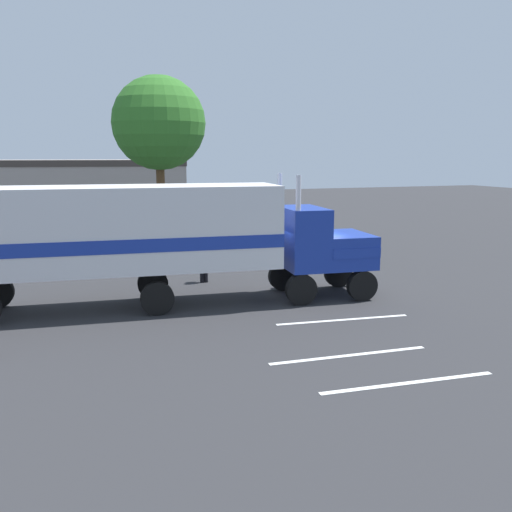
{
  "coord_description": "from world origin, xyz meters",
  "views": [
    {
      "loc": [
        -8.4,
        -18.33,
        5.15
      ],
      "look_at": [
        -1.88,
        -0.16,
        1.6
      ],
      "focal_mm": 38.52,
      "sensor_mm": 36.0,
      "label": 1
    }
  ],
  "objects": [
    {
      "name": "ground_plane",
      "position": [
        0.0,
        0.0,
        0.0
      ],
      "size": [
        120.0,
        120.0,
        0.0
      ],
      "primitive_type": "plane",
      "color": "#2D2D30"
    },
    {
      "name": "lane_stripe_near",
      "position": [
        -0.14,
        -3.5,
        0.01
      ],
      "size": [
        4.39,
        0.62,
        0.01
      ],
      "primitive_type": "cube",
      "rotation": [
        0.0,
        0.0,
        -0.1
      ],
      "color": "silver",
      "rests_on": "ground_plane"
    },
    {
      "name": "lane_stripe_mid",
      "position": [
        -1.51,
        -6.35,
        0.01
      ],
      "size": [
        4.4,
        0.41,
        0.01
      ],
      "primitive_type": "cube",
      "rotation": [
        0.0,
        0.0,
        -0.06
      ],
      "color": "silver",
      "rests_on": "ground_plane"
    },
    {
      "name": "lane_stripe_far",
      "position": [
        -1.09,
        -8.37,
        0.01
      ],
      "size": [
        4.4,
        0.47,
        0.01
      ],
      "primitive_type": "cube",
      "rotation": [
        0.0,
        0.0,
        -0.07
      ],
      "color": "silver",
      "rests_on": "ground_plane"
    },
    {
      "name": "semi_truck",
      "position": [
        -5.36,
        0.17,
        2.52
      ],
      "size": [
        14.34,
        3.91,
        4.5
      ],
      "color": "#193399",
      "rests_on": "ground_plane"
    },
    {
      "name": "person_bystander",
      "position": [
        -2.98,
        3.14,
        0.89
      ],
      "size": [
        0.34,
        0.47,
        1.63
      ],
      "color": "black",
      "rests_on": "ground_plane"
    },
    {
      "name": "tree_left",
      "position": [
        -3.35,
        10.51,
        6.74
      ],
      "size": [
        4.79,
        4.79,
        9.17
      ],
      "color": "brown",
      "rests_on": "ground_plane"
    },
    {
      "name": "building_backdrop",
      "position": [
        -6.25,
        28.6,
        2.6
      ],
      "size": [
        16.2,
        7.55,
        4.79
      ],
      "color": "#9E938C",
      "rests_on": "ground_plane"
    }
  ]
}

